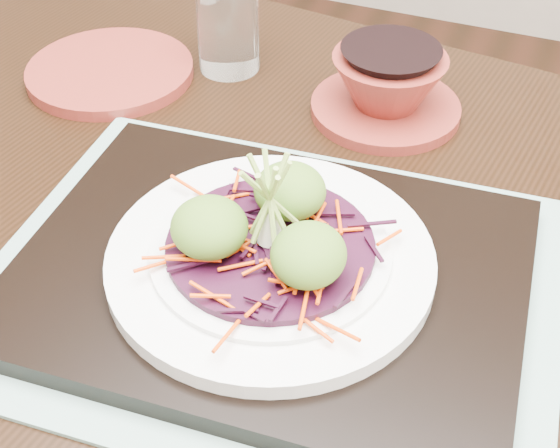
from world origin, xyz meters
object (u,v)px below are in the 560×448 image
at_px(dining_table, 272,308).
at_px(water_glass, 228,28).
at_px(serving_tray, 271,274).
at_px(terracotta_side_plate, 110,71).
at_px(white_plate, 271,258).
at_px(terracotta_bowl_set, 387,89).

height_order(dining_table, water_glass, water_glass).
distance_m(serving_tray, terracotta_side_plate, 0.38).
xyz_separation_m(white_plate, terracotta_bowl_set, (0.01, 0.28, -0.00)).
bearing_deg(dining_table, terracotta_bowl_set, 87.85).
bearing_deg(white_plate, terracotta_side_plate, 141.44).
relative_size(dining_table, serving_tray, 3.21).
relative_size(terracotta_side_plate, terracotta_bowl_set, 1.00).
bearing_deg(white_plate, terracotta_bowl_set, 87.27).
bearing_deg(terracotta_bowl_set, white_plate, -92.73).
xyz_separation_m(dining_table, terracotta_side_plate, (-0.27, 0.18, 0.11)).
relative_size(serving_tray, water_glass, 4.06).
xyz_separation_m(water_glass, terracotta_bowl_set, (0.20, -0.03, -0.02)).
height_order(white_plate, water_glass, water_glass).
distance_m(dining_table, serving_tray, 0.13).
xyz_separation_m(serving_tray, white_plate, (-0.00, -0.00, 0.02)).
relative_size(dining_table, white_plate, 4.94).
distance_m(dining_table, terracotta_bowl_set, 0.26).
distance_m(serving_tray, water_glass, 0.36).
bearing_deg(water_glass, terracotta_side_plate, -148.69).
height_order(serving_tray, water_glass, water_glass).
bearing_deg(water_glass, white_plate, -59.55).
relative_size(dining_table, water_glass, 13.04).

